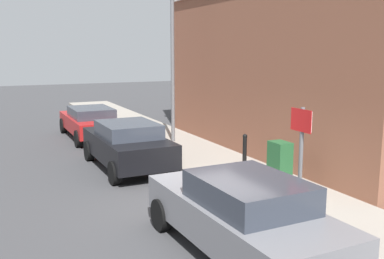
{
  "coord_description": "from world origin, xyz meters",
  "views": [
    {
      "loc": [
        -4.41,
        -8.59,
        3.51
      ],
      "look_at": [
        1.15,
        3.13,
        1.2
      ],
      "focal_mm": 41.42,
      "sensor_mm": 36.0,
      "label": 1
    }
  ],
  "objects_px": {
    "lamppost": "(173,57)",
    "utility_cabinet": "(280,166)",
    "car_grey": "(242,215)",
    "street_sign": "(301,148)",
    "car_black": "(128,144)",
    "bollard_near_cabinet": "(245,150)",
    "car_red": "(91,121)"
  },
  "relations": [
    {
      "from": "utility_cabinet",
      "to": "bollard_near_cabinet",
      "type": "xyz_separation_m",
      "value": [
        0.1,
        1.78,
        0.02
      ]
    },
    {
      "from": "car_grey",
      "to": "utility_cabinet",
      "type": "height_order",
      "value": "car_grey"
    },
    {
      "from": "lamppost",
      "to": "car_grey",
      "type": "bearing_deg",
      "value": -105.66
    },
    {
      "from": "car_grey",
      "to": "street_sign",
      "type": "xyz_separation_m",
      "value": [
        1.64,
        0.54,
        0.91
      ]
    },
    {
      "from": "car_grey",
      "to": "utility_cabinet",
      "type": "distance_m",
      "value": 3.74
    },
    {
      "from": "lamppost",
      "to": "utility_cabinet",
      "type": "bearing_deg",
      "value": -88.42
    },
    {
      "from": "car_grey",
      "to": "street_sign",
      "type": "bearing_deg",
      "value": -73.33
    },
    {
      "from": "car_black",
      "to": "street_sign",
      "type": "height_order",
      "value": "street_sign"
    },
    {
      "from": "car_grey",
      "to": "bollard_near_cabinet",
      "type": "xyz_separation_m",
      "value": [
        2.79,
        4.38,
        -0.05
      ]
    },
    {
      "from": "car_red",
      "to": "utility_cabinet",
      "type": "xyz_separation_m",
      "value": [
        2.68,
        -9.07,
        -0.01
      ]
    },
    {
      "from": "bollard_near_cabinet",
      "to": "lamppost",
      "type": "bearing_deg",
      "value": 93.44
    },
    {
      "from": "utility_cabinet",
      "to": "lamppost",
      "type": "distance_m",
      "value": 6.9
    },
    {
      "from": "car_red",
      "to": "utility_cabinet",
      "type": "height_order",
      "value": "utility_cabinet"
    },
    {
      "from": "car_red",
      "to": "car_black",
      "type": "bearing_deg",
      "value": 179.33
    },
    {
      "from": "car_red",
      "to": "street_sign",
      "type": "height_order",
      "value": "street_sign"
    },
    {
      "from": "car_red",
      "to": "street_sign",
      "type": "xyz_separation_m",
      "value": [
        1.62,
        -11.12,
        0.97
      ]
    },
    {
      "from": "car_grey",
      "to": "car_black",
      "type": "relative_size",
      "value": 1.08
    },
    {
      "from": "bollard_near_cabinet",
      "to": "car_grey",
      "type": "bearing_deg",
      "value": -122.52
    },
    {
      "from": "car_red",
      "to": "lamppost",
      "type": "relative_size",
      "value": 0.76
    },
    {
      "from": "car_black",
      "to": "car_red",
      "type": "bearing_deg",
      "value": -1.06
    },
    {
      "from": "car_red",
      "to": "street_sign",
      "type": "bearing_deg",
      "value": -171.86
    },
    {
      "from": "car_grey",
      "to": "utility_cabinet",
      "type": "bearing_deg",
      "value": -47.55
    },
    {
      "from": "utility_cabinet",
      "to": "bollard_near_cabinet",
      "type": "relative_size",
      "value": 1.11
    },
    {
      "from": "car_grey",
      "to": "car_red",
      "type": "relative_size",
      "value": 1.01
    },
    {
      "from": "car_black",
      "to": "bollard_near_cabinet",
      "type": "distance_m",
      "value": 3.51
    },
    {
      "from": "car_grey",
      "to": "car_red",
      "type": "distance_m",
      "value": 11.66
    },
    {
      "from": "utility_cabinet",
      "to": "car_black",
      "type": "bearing_deg",
      "value": 125.15
    },
    {
      "from": "car_grey",
      "to": "bollard_near_cabinet",
      "type": "height_order",
      "value": "car_grey"
    },
    {
      "from": "car_red",
      "to": "street_sign",
      "type": "relative_size",
      "value": 1.88
    },
    {
      "from": "car_black",
      "to": "car_red",
      "type": "distance_m",
      "value": 5.2
    },
    {
      "from": "lamppost",
      "to": "car_black",
      "type": "bearing_deg",
      "value": -135.4
    },
    {
      "from": "car_black",
      "to": "bollard_near_cabinet",
      "type": "relative_size",
      "value": 3.9
    }
  ]
}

